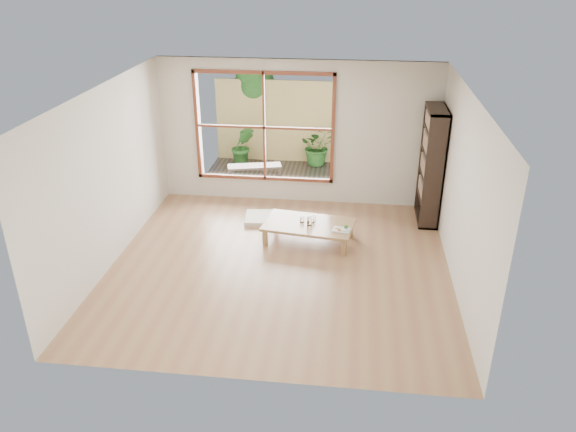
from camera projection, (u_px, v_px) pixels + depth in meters
The scene contains 15 objects.
ground at pixel (280, 265), 8.40m from camera, with size 5.00×5.00×0.00m, color #A47D52.
low_table at pixel (309, 225), 8.99m from camera, with size 1.51×0.99×0.31m.
floor_cushion at pixel (261, 218), 9.78m from camera, with size 0.55×0.55×0.08m, color white.
bookshelf at pixel (431, 166), 9.43m from camera, with size 0.32×0.89×1.98m, color black.
glass_tall at pixel (309, 221), 8.89m from camera, with size 0.08×0.08×0.14m, color silver.
glass_mid at pixel (314, 218), 9.05m from camera, with size 0.06×0.06×0.09m, color silver.
glass_short at pixel (312, 220), 8.99m from camera, with size 0.08×0.08×0.10m, color silver.
glass_small at pixel (302, 220), 9.00m from camera, with size 0.07×0.07×0.08m, color silver.
food_tray at pixel (342, 229), 8.75m from camera, with size 0.31×0.24×0.09m.
deck at pixel (274, 177), 11.65m from camera, with size 2.80×2.00×0.05m, color #3D352C.
garden_bench at pixel (255, 168), 11.27m from camera, with size 1.11×0.56×0.34m.
bamboo_fence at pixel (280, 122), 12.17m from camera, with size 2.80×0.06×1.80m, color tan.
shrub_right at pixel (318, 146), 12.11m from camera, with size 0.76×0.66×0.84m, color #2D6124.
shrub_left at pixel (243, 146), 12.01m from camera, with size 0.49×0.40×0.90m, color #2D6124.
garden_tree at pixel (251, 84), 12.20m from camera, with size 1.04×0.85×2.22m.
Camera 1 is at (0.99, -7.20, 4.27)m, focal length 35.00 mm.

